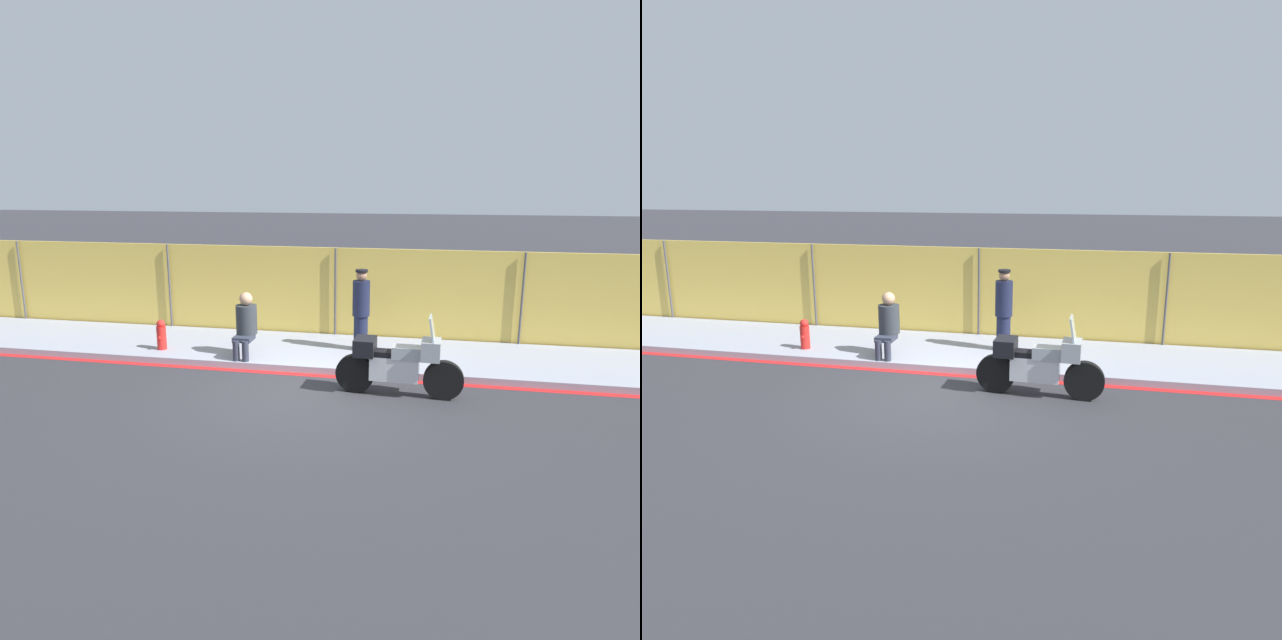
{
  "view_description": "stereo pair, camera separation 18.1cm",
  "coord_description": "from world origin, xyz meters",
  "views": [
    {
      "loc": [
        2.22,
        -9.32,
        3.67
      ],
      "look_at": [
        0.06,
        1.46,
        1.0
      ],
      "focal_mm": 32.0,
      "sensor_mm": 36.0,
      "label": 1
    },
    {
      "loc": [
        2.39,
        -9.28,
        3.67
      ],
      "look_at": [
        0.06,
        1.46,
        1.0
      ],
      "focal_mm": 32.0,
      "sensor_mm": 36.0,
      "label": 2
    }
  ],
  "objects": [
    {
      "name": "ground_plane",
      "position": [
        0.0,
        0.0,
        0.0
      ],
      "size": [
        120.0,
        120.0,
        0.0
      ],
      "primitive_type": "plane",
      "color": "#2D2D33"
    },
    {
      "name": "sidewalk",
      "position": [
        0.0,
        2.35,
        0.07
      ],
      "size": [
        31.04,
        2.54,
        0.14
      ],
      "color": "#8E93A3",
      "rests_on": "ground_plane"
    },
    {
      "name": "curb_paint_stripe",
      "position": [
        0.0,
        0.99,
        0.0
      ],
      "size": [
        31.04,
        0.18,
        0.01
      ],
      "color": "red",
      "rests_on": "ground_plane"
    },
    {
      "name": "storefront_fence",
      "position": [
        -0.0,
        3.71,
        1.09
      ],
      "size": [
        29.49,
        0.17,
        2.19
      ],
      "color": "gold",
      "rests_on": "ground_plane"
    },
    {
      "name": "motorcycle",
      "position": [
        1.69,
        0.24,
        0.59
      ],
      "size": [
        2.24,
        0.56,
        1.47
      ],
      "rotation": [
        0.0,
        0.0,
        -0.05
      ],
      "color": "black",
      "rests_on": "ground_plane"
    },
    {
      "name": "officer_standing",
      "position": [
        0.75,
        2.48,
        1.03
      ],
      "size": [
        0.37,
        0.37,
        1.74
      ],
      "color": "#191E38",
      "rests_on": "sidewalk"
    },
    {
      "name": "person_seated_on_curb",
      "position": [
        -1.52,
        1.55,
        0.87
      ],
      "size": [
        0.44,
        0.71,
        1.34
      ],
      "color": "#2D3342",
      "rests_on": "sidewalk"
    },
    {
      "name": "fire_hydrant",
      "position": [
        -3.48,
        1.66,
        0.46
      ],
      "size": [
        0.2,
        0.26,
        0.65
      ],
      "color": "red",
      "rests_on": "sidewalk"
    }
  ]
}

